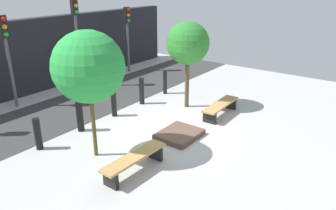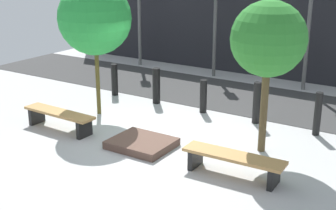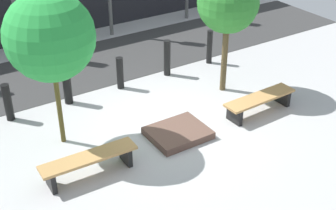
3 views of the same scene
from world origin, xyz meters
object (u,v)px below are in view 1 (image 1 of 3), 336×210
at_px(bollard_left, 80,116).
at_px(bollard_far_right, 165,82).
at_px(tree_behind_left_bench, 88,67).
at_px(bollard_right, 142,91).
at_px(planter_bed, 179,134).
at_px(bench_right, 220,107).
at_px(bollard_center, 114,104).
at_px(bench_left, 134,160).
at_px(traffic_light_east, 127,27).
at_px(bollard_far_left, 38,134).
at_px(traffic_light_mid_west, 7,45).
at_px(tree_behind_right_bench, 188,44).
at_px(traffic_light_mid_east, 76,26).

height_order(bollard_left, bollard_far_right, bollard_far_right).
xyz_separation_m(tree_behind_left_bench, bollard_right, (3.74, 1.55, -1.97)).
bearing_deg(bollard_far_right, planter_bed, -136.98).
height_order(bench_right, bollard_center, bollard_center).
xyz_separation_m(bench_left, bollard_left, (0.77, 2.98, 0.17)).
bearing_deg(traffic_light_east, bench_left, -136.48).
bearing_deg(bollard_far_left, bollard_far_right, 0.00).
distance_m(bench_left, bench_right, 4.51).
bearing_deg(traffic_light_mid_west, bollard_far_right, -38.44).
xyz_separation_m(bench_right, traffic_light_mid_west, (-3.81, 6.57, 2.01)).
distance_m(planter_bed, traffic_light_mid_west, 6.93).
xyz_separation_m(bench_right, tree_behind_right_bench, (0.00, 1.42, 2.06)).
xyz_separation_m(bench_left, bollard_right, (3.74, 2.98, 0.18)).
distance_m(bench_left, bollard_center, 3.74).
bearing_deg(traffic_light_mid_west, traffic_light_east, -0.00).
distance_m(bollard_center, traffic_light_mid_west, 4.35).
height_order(tree_behind_right_bench, bollard_far_left, tree_behind_right_bench).
xyz_separation_m(bollard_right, bollard_far_right, (1.49, 0.00, -0.01)).
relative_size(planter_bed, bollard_far_right, 1.28).
height_order(bollard_far_left, traffic_light_east, traffic_light_east).
bearing_deg(bollard_far_right, bollard_right, 180.00).
relative_size(bollard_far_right, traffic_light_mid_west, 0.30).
height_order(bollard_right, traffic_light_mid_west, traffic_light_mid_west).
height_order(bench_left, traffic_light_mid_west, traffic_light_mid_west).
xyz_separation_m(bollard_left, traffic_light_mid_east, (3.04, 3.60, 2.17)).
height_order(bench_right, tree_behind_left_bench, tree_behind_left_bench).
distance_m(planter_bed, traffic_light_mid_east, 7.05).
bearing_deg(planter_bed, tree_behind_left_bench, 151.54).
bearing_deg(planter_bed, bench_right, -5.06).
bearing_deg(bollard_far_left, traffic_light_east, 25.20).
bearing_deg(traffic_light_mid_west, bollard_far_left, -111.57).
bearing_deg(bollard_right, tree_behind_left_bench, -157.48).
bearing_deg(bollard_center, tree_behind_right_bench, -34.52).
relative_size(planter_bed, tree_behind_right_bench, 0.41).
xyz_separation_m(planter_bed, tree_behind_right_bench, (2.26, 1.22, 2.30)).
bearing_deg(bollard_right, bollard_far_right, 0.00).
distance_m(bollard_left, bollard_right, 2.97).
height_order(tree_behind_left_bench, bollard_far_right, tree_behind_left_bench).
xyz_separation_m(bollard_far_left, bollard_left, (1.49, 0.00, 0.03)).
xyz_separation_m(bollard_center, bollard_far_right, (2.97, 0.00, 0.07)).
relative_size(bench_left, bollard_left, 1.97).
xyz_separation_m(planter_bed, traffic_light_east, (4.66, 6.37, 2.17)).
distance_m(bench_left, planter_bed, 2.28).
bearing_deg(bench_left, bollard_left, 77.13).
height_order(tree_behind_left_bench, tree_behind_right_bench, tree_behind_left_bench).
bearing_deg(traffic_light_mid_west, bollard_right, -49.76).
bearing_deg(tree_behind_left_bench, traffic_light_mid_east, 53.49).
bearing_deg(bollard_left, bollard_center, 0.00).
xyz_separation_m(traffic_light_mid_west, traffic_light_east, (6.22, -0.00, -0.09)).
xyz_separation_m(traffic_light_mid_east, traffic_light_east, (3.11, -0.00, -0.42)).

